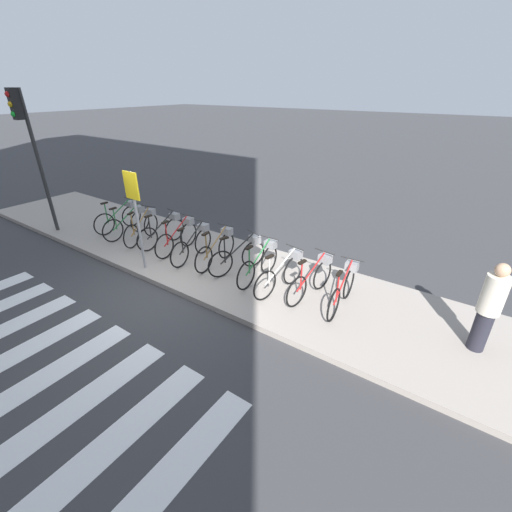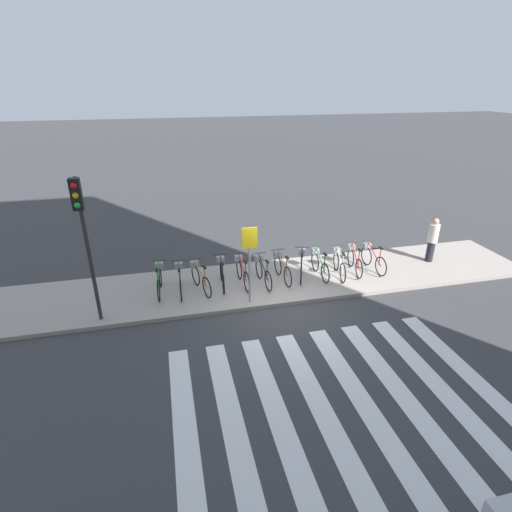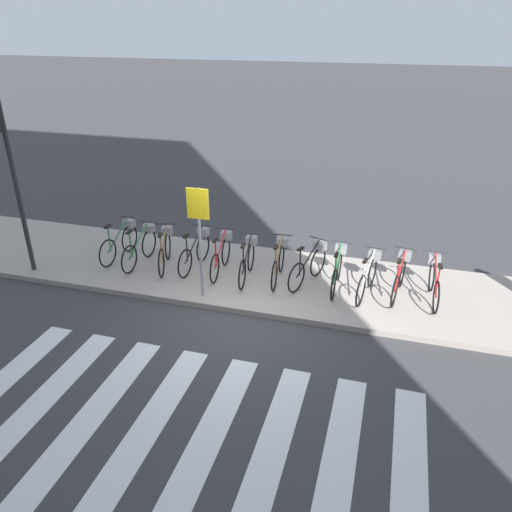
% 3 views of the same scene
% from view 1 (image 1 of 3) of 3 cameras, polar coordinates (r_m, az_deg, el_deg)
% --- Properties ---
extents(ground_plane, '(120.00, 120.00, 0.00)m').
position_cam_1_polar(ground_plane, '(7.86, -15.05, -5.37)').
color(ground_plane, '#38383A').
extents(sidewalk, '(17.32, 2.94, 0.12)m').
position_cam_1_polar(sidewalk, '(8.70, -7.89, -0.94)').
color(sidewalk, '#9E9389').
rests_on(sidewalk, ground_plane).
extents(parked_bicycle_0, '(0.46, 1.54, 0.95)m').
position_cam_1_polar(parked_bicycle_0, '(11.04, -21.62, 6.21)').
color(parked_bicycle_0, black).
rests_on(parked_bicycle_0, sidewalk).
extents(parked_bicycle_1, '(0.46, 1.55, 0.95)m').
position_cam_1_polar(parked_bicycle_1, '(10.49, -20.36, 5.40)').
color(parked_bicycle_1, black).
rests_on(parked_bicycle_1, sidewalk).
extents(parked_bicycle_2, '(0.58, 1.49, 0.95)m').
position_cam_1_polar(parked_bicycle_2, '(10.03, -18.30, 4.80)').
color(parked_bicycle_2, black).
rests_on(parked_bicycle_2, sidewalk).
extents(parked_bicycle_3, '(0.46, 1.54, 0.95)m').
position_cam_1_polar(parked_bicycle_3, '(9.59, -15.09, 4.25)').
color(parked_bicycle_3, black).
rests_on(parked_bicycle_3, sidewalk).
extents(parked_bicycle_4, '(0.46, 1.54, 0.95)m').
position_cam_1_polar(parked_bicycle_4, '(9.12, -12.71, 3.35)').
color(parked_bicycle_4, black).
rests_on(parked_bicycle_4, sidewalk).
extents(parked_bicycle_5, '(0.46, 1.54, 0.95)m').
position_cam_1_polar(parked_bicycle_5, '(8.62, -10.29, 2.20)').
color(parked_bicycle_5, black).
rests_on(parked_bicycle_5, sidewalk).
extents(parked_bicycle_6, '(0.46, 1.54, 0.95)m').
position_cam_1_polar(parked_bicycle_6, '(8.29, -6.39, 1.44)').
color(parked_bicycle_6, black).
rests_on(parked_bicycle_6, sidewalk).
extents(parked_bicycle_7, '(0.65, 1.46, 0.95)m').
position_cam_1_polar(parked_bicycle_7, '(7.91, -2.56, 0.33)').
color(parked_bicycle_7, black).
rests_on(parked_bicycle_7, sidewalk).
extents(parked_bicycle_8, '(0.46, 1.54, 0.95)m').
position_cam_1_polar(parked_bicycle_8, '(7.57, 0.76, -0.94)').
color(parked_bicycle_8, black).
rests_on(parked_bicycle_8, sidewalk).
extents(parked_bicycle_9, '(0.47, 1.53, 0.95)m').
position_cam_1_polar(parked_bicycle_9, '(7.18, 4.50, -2.64)').
color(parked_bicycle_9, black).
rests_on(parked_bicycle_9, sidewalk).
extents(parked_bicycle_10, '(0.46, 1.53, 0.95)m').
position_cam_1_polar(parked_bicycle_10, '(7.06, 9.49, -3.49)').
color(parked_bicycle_10, black).
rests_on(parked_bicycle_10, sidewalk).
extents(parked_bicycle_11, '(0.46, 1.54, 0.95)m').
position_cam_1_polar(parked_bicycle_11, '(6.86, 14.42, -5.02)').
color(parked_bicycle_11, black).
rests_on(parked_bicycle_11, sidewalk).
extents(pedestrian, '(0.34, 0.34, 1.58)m').
position_cam_1_polar(pedestrian, '(6.51, 34.35, -6.99)').
color(pedestrian, '#23232D').
rests_on(pedestrian, sidewalk).
extents(traffic_light, '(0.24, 0.40, 3.87)m').
position_cam_1_polar(traffic_light, '(11.36, -33.88, 16.55)').
color(traffic_light, '#2D2D2D').
rests_on(traffic_light, sidewalk).
extents(sign_post, '(0.44, 0.07, 2.30)m').
position_cam_1_polar(sign_post, '(8.06, -19.55, 8.02)').
color(sign_post, '#99999E').
rests_on(sign_post, sidewalk).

